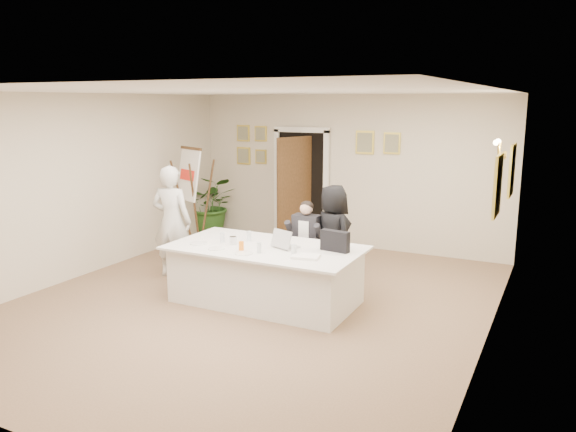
{
  "coord_description": "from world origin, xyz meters",
  "views": [
    {
      "loc": [
        3.67,
        -6.21,
        2.68
      ],
      "look_at": [
        0.25,
        0.6,
        1.11
      ],
      "focal_mm": 35.0,
      "sensor_mm": 36.0,
      "label": 1
    }
  ],
  "objects_px": {
    "flip_chart": "(194,204)",
    "standing_woman": "(333,236)",
    "laptop_bag": "(335,241)",
    "standing_man": "(172,222)",
    "conference_table": "(266,274)",
    "seated_man": "(305,242)",
    "paper_stack": "(306,257)",
    "laptop": "(286,237)",
    "steel_jug": "(233,241)",
    "oj_glass": "(241,246)",
    "potted_palm": "(212,205)"
  },
  "relations": [
    {
      "from": "flip_chart",
      "to": "standing_woman",
      "type": "bearing_deg",
      "value": -13.41
    },
    {
      "from": "seated_man",
      "to": "standing_man",
      "type": "bearing_deg",
      "value": -171.98
    },
    {
      "from": "potted_palm",
      "to": "paper_stack",
      "type": "height_order",
      "value": "potted_palm"
    },
    {
      "from": "laptop",
      "to": "oj_glass",
      "type": "distance_m",
      "value": 0.62
    },
    {
      "from": "laptop",
      "to": "laptop_bag",
      "type": "xyz_separation_m",
      "value": [
        0.67,
        0.1,
        -0.0
      ]
    },
    {
      "from": "standing_man",
      "to": "paper_stack",
      "type": "bearing_deg",
      "value": 155.09
    },
    {
      "from": "paper_stack",
      "to": "oj_glass",
      "type": "bearing_deg",
      "value": -174.05
    },
    {
      "from": "paper_stack",
      "to": "oj_glass",
      "type": "relative_size",
      "value": 2.56
    },
    {
      "from": "paper_stack",
      "to": "seated_man",
      "type": "bearing_deg",
      "value": 115.08
    },
    {
      "from": "conference_table",
      "to": "oj_glass",
      "type": "height_order",
      "value": "oj_glass"
    },
    {
      "from": "seated_man",
      "to": "standing_woman",
      "type": "distance_m",
      "value": 0.43
    },
    {
      "from": "laptop_bag",
      "to": "conference_table",
      "type": "bearing_deg",
      "value": -160.36
    },
    {
      "from": "standing_man",
      "to": "steel_jug",
      "type": "height_order",
      "value": "standing_man"
    },
    {
      "from": "laptop",
      "to": "steel_jug",
      "type": "bearing_deg",
      "value": -143.95
    },
    {
      "from": "laptop",
      "to": "steel_jug",
      "type": "distance_m",
      "value": 0.73
    },
    {
      "from": "flip_chart",
      "to": "oj_glass",
      "type": "height_order",
      "value": "flip_chart"
    },
    {
      "from": "conference_table",
      "to": "standing_woman",
      "type": "bearing_deg",
      "value": 63.32
    },
    {
      "from": "standing_man",
      "to": "potted_palm",
      "type": "bearing_deg",
      "value": -78.89
    },
    {
      "from": "oj_glass",
      "to": "laptop_bag",
      "type": "bearing_deg",
      "value": 27.05
    },
    {
      "from": "potted_palm",
      "to": "flip_chart",
      "type": "bearing_deg",
      "value": -68.76
    },
    {
      "from": "seated_man",
      "to": "oj_glass",
      "type": "relative_size",
      "value": 9.73
    },
    {
      "from": "conference_table",
      "to": "oj_glass",
      "type": "bearing_deg",
      "value": -114.56
    },
    {
      "from": "standing_man",
      "to": "conference_table",
      "type": "bearing_deg",
      "value": 157.56
    },
    {
      "from": "flip_chart",
      "to": "laptop_bag",
      "type": "relative_size",
      "value": 4.79
    },
    {
      "from": "flip_chart",
      "to": "laptop",
      "type": "distance_m",
      "value": 3.17
    },
    {
      "from": "laptop",
      "to": "laptop_bag",
      "type": "bearing_deg",
      "value": 28.25
    },
    {
      "from": "seated_man",
      "to": "flip_chart",
      "type": "height_order",
      "value": "flip_chart"
    },
    {
      "from": "seated_man",
      "to": "flip_chart",
      "type": "xyz_separation_m",
      "value": [
        -2.59,
        0.83,
        0.22
      ]
    },
    {
      "from": "flip_chart",
      "to": "oj_glass",
      "type": "relative_size",
      "value": 14.21
    },
    {
      "from": "potted_palm",
      "to": "steel_jug",
      "type": "xyz_separation_m",
      "value": [
        2.5,
        -3.17,
        0.23
      ]
    },
    {
      "from": "standing_woman",
      "to": "standing_man",
      "type": "bearing_deg",
      "value": 48.74
    },
    {
      "from": "laptop_bag",
      "to": "oj_glass",
      "type": "distance_m",
      "value": 1.21
    },
    {
      "from": "seated_man",
      "to": "steel_jug",
      "type": "relative_size",
      "value": 11.5
    },
    {
      "from": "steel_jug",
      "to": "standing_man",
      "type": "bearing_deg",
      "value": 161.37
    },
    {
      "from": "flip_chart",
      "to": "conference_table",
      "type": "bearing_deg",
      "value": -36.06
    },
    {
      "from": "standing_woman",
      "to": "laptop_bag",
      "type": "relative_size",
      "value": 3.89
    },
    {
      "from": "standing_woman",
      "to": "oj_glass",
      "type": "bearing_deg",
      "value": 96.38
    },
    {
      "from": "seated_man",
      "to": "standing_woman",
      "type": "relative_size",
      "value": 0.84
    },
    {
      "from": "standing_woman",
      "to": "paper_stack",
      "type": "bearing_deg",
      "value": 130.04
    },
    {
      "from": "standing_man",
      "to": "steel_jug",
      "type": "bearing_deg",
      "value": 150.38
    },
    {
      "from": "paper_stack",
      "to": "oj_glass",
      "type": "distance_m",
      "value": 0.88
    },
    {
      "from": "laptop_bag",
      "to": "flip_chart",
      "type": "bearing_deg",
      "value": 162.21
    },
    {
      "from": "conference_table",
      "to": "laptop_bag",
      "type": "xyz_separation_m",
      "value": [
        0.92,
        0.2,
        0.52
      ]
    },
    {
      "from": "flip_chart",
      "to": "potted_palm",
      "type": "height_order",
      "value": "flip_chart"
    },
    {
      "from": "conference_table",
      "to": "paper_stack",
      "type": "bearing_deg",
      "value": -20.08
    },
    {
      "from": "standing_woman",
      "to": "potted_palm",
      "type": "distance_m",
      "value": 4.02
    },
    {
      "from": "paper_stack",
      "to": "conference_table",
      "type": "bearing_deg",
      "value": 159.92
    },
    {
      "from": "oj_glass",
      "to": "standing_man",
      "type": "bearing_deg",
      "value": 156.76
    },
    {
      "from": "laptop_bag",
      "to": "steel_jug",
      "type": "relative_size",
      "value": 3.51
    },
    {
      "from": "flip_chart",
      "to": "laptop",
      "type": "xyz_separation_m",
      "value": [
        2.69,
        -1.68,
        0.06
      ]
    }
  ]
}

